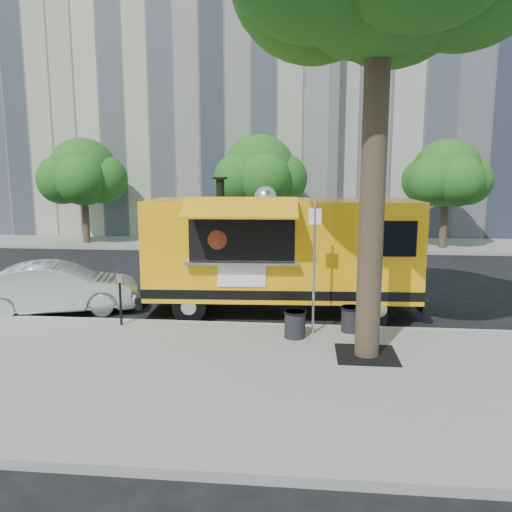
# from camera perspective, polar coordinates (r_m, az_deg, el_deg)

# --- Properties ---
(ground) EXTENTS (120.00, 120.00, 0.00)m
(ground) POSITION_cam_1_polar(r_m,az_deg,el_deg) (13.08, -0.45, -7.13)
(ground) COLOR black
(ground) RESTS_ON ground
(sidewalk) EXTENTS (60.00, 6.00, 0.15)m
(sidewalk) POSITION_cam_1_polar(r_m,az_deg,el_deg) (9.32, -3.17, -13.69)
(sidewalk) COLOR gray
(sidewalk) RESTS_ON ground
(curb) EXTENTS (60.00, 0.14, 0.16)m
(curb) POSITION_cam_1_polar(r_m,az_deg,el_deg) (12.18, -0.92, -8.04)
(curb) COLOR #999993
(curb) RESTS_ON ground
(far_sidewalk) EXTENTS (60.00, 5.00, 0.15)m
(far_sidewalk) POSITION_cam_1_polar(r_m,az_deg,el_deg) (26.26, 2.72, 1.44)
(far_sidewalk) COLOR gray
(far_sidewalk) RESTS_ON ground
(building_left) EXTENTS (22.00, 14.00, 24.00)m
(building_left) POSITION_cam_1_polar(r_m,az_deg,el_deg) (36.65, -9.97, 22.36)
(building_left) COLOR #A6A18A
(building_left) RESTS_ON ground
(building_mid) EXTENTS (20.00, 14.00, 20.00)m
(building_mid) POSITION_cam_1_polar(r_m,az_deg,el_deg) (37.56, 23.35, 18.32)
(building_mid) COLOR #9B9591
(building_mid) RESTS_ON ground
(tree_well) EXTENTS (1.20, 1.20, 0.02)m
(tree_well) POSITION_cam_1_polar(r_m,az_deg,el_deg) (10.38, 12.50, -10.95)
(tree_well) COLOR black
(tree_well) RESTS_ON sidewalk
(far_tree_a) EXTENTS (3.42, 3.42, 5.36)m
(far_tree_a) POSITION_cam_1_polar(r_m,az_deg,el_deg) (27.24, -19.15, 9.03)
(far_tree_a) COLOR #33261C
(far_tree_a) RESTS_ON far_sidewalk
(far_tree_b) EXTENTS (3.60, 3.60, 5.50)m
(far_tree_b) POSITION_cam_1_polar(r_m,az_deg,el_deg) (25.28, 0.39, 9.68)
(far_tree_b) COLOR #33261C
(far_tree_b) RESTS_ON far_sidewalk
(far_tree_c) EXTENTS (3.24, 3.24, 5.21)m
(far_tree_c) POSITION_cam_1_polar(r_m,az_deg,el_deg) (25.74, 20.95, 8.81)
(far_tree_c) COLOR #33261C
(far_tree_c) RESTS_ON far_sidewalk
(sign_post) EXTENTS (0.28, 0.06, 3.00)m
(sign_post) POSITION_cam_1_polar(r_m,az_deg,el_deg) (11.08, 6.67, -0.42)
(sign_post) COLOR silver
(sign_post) RESTS_ON sidewalk
(parking_meter) EXTENTS (0.11, 0.11, 1.33)m
(parking_meter) POSITION_cam_1_polar(r_m,az_deg,el_deg) (12.25, -15.28, -3.88)
(parking_meter) COLOR black
(parking_meter) RESTS_ON sidewalk
(food_truck) EXTENTS (7.41, 3.67, 3.61)m
(food_truck) POSITION_cam_1_polar(r_m,az_deg,el_deg) (13.21, 2.74, 0.57)
(food_truck) COLOR #FFA80D
(food_truck) RESTS_ON ground
(sedan) EXTENTS (4.41, 2.67, 1.37)m
(sedan) POSITION_cam_1_polar(r_m,az_deg,el_deg) (14.44, -21.75, -3.42)
(sedan) COLOR silver
(sedan) RESTS_ON ground
(trash_bin_left) EXTENTS (0.48, 0.48, 0.58)m
(trash_bin_left) POSITION_cam_1_polar(r_m,az_deg,el_deg) (11.69, 10.80, -7.00)
(trash_bin_left) COLOR black
(trash_bin_left) RESTS_ON sidewalk
(trash_bin_right) EXTENTS (0.50, 0.50, 0.60)m
(trash_bin_right) POSITION_cam_1_polar(r_m,az_deg,el_deg) (11.10, 4.47, -7.68)
(trash_bin_right) COLOR black
(trash_bin_right) RESTS_ON sidewalk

